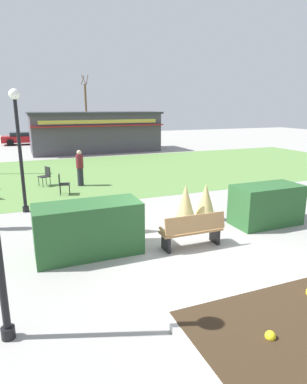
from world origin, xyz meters
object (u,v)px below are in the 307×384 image
(food_kiosk, at_px, (95,132))
(cafe_chair_west, at_px, (46,175))
(person_strolling, at_px, (80,168))
(parked_car_center_slot, at_px, (81,136))
(trash_bin, at_px, (254,211))
(cafe_chair_center, at_px, (62,182))
(parked_car_west_slot, at_px, (24,138))
(parked_car_east_slot, at_px, (132,134))
(tree_left_bg, at_px, (86,109))
(park_bench, at_px, (192,230))
(lamppost_mid, at_px, (19,137))

(food_kiosk, relative_size, cafe_chair_west, 11.74)
(person_strolling, height_order, parked_car_center_slot, person_strolling)
(trash_bin, bearing_deg, cafe_chair_center, 130.83)
(cafe_chair_west, xyz_separation_m, cafe_chair_center, (0.50, -1.98, 0.00))
(cafe_chair_west, height_order, person_strolling, person_strolling)
(parked_car_west_slot, height_order, parked_car_east_slot, same)
(cafe_chair_center, height_order, person_strolling, person_strolling)
(parked_car_west_slot, height_order, tree_left_bg, tree_left_bg)
(park_bench, bearing_deg, trash_bin, 18.43)
(person_strolling, relative_size, parked_car_east_slot, 0.40)
(lamppost_mid, height_order, parked_car_east_slot, lamppost_mid)
(parked_car_center_slot, relative_size, parked_car_east_slot, 1.00)
(park_bench, relative_size, cafe_chair_west, 1.92)
(park_bench, bearing_deg, person_strolling, 100.01)
(trash_bin, relative_size, cafe_chair_west, 0.91)
(parked_car_west_slot, bearing_deg, tree_left_bg, 45.14)
(cafe_chair_west, xyz_separation_m, parked_car_center_slot, (5.12, 19.03, 0.12))
(lamppost_mid, distance_m, parked_car_center_slot, 23.84)
(food_kiosk, distance_m, parked_car_center_slot, 7.74)
(parked_car_west_slot, xyz_separation_m, parked_car_east_slot, (11.18, 0.00, 0.00))
(food_kiosk, bearing_deg, cafe_chair_center, -108.40)
(parked_car_west_slot, bearing_deg, cafe_chair_west, -88.69)
(person_strolling, bearing_deg, lamppost_mid, 92.27)
(food_kiosk, relative_size, tree_left_bg, 1.42)
(food_kiosk, bearing_deg, parked_car_west_slot, 125.00)
(park_bench, height_order, tree_left_bg, tree_left_bg)
(parked_car_west_slot, relative_size, parked_car_east_slot, 1.00)
(cafe_chair_west, relative_size, person_strolling, 0.53)
(park_bench, distance_m, parked_car_center_slot, 28.00)
(lamppost_mid, distance_m, trash_bin, 8.16)
(cafe_chair_center, relative_size, parked_car_west_slot, 0.21)
(park_bench, height_order, parked_car_center_slot, parked_car_center_slot)
(trash_bin, bearing_deg, tree_left_bg, 87.40)
(lamppost_mid, height_order, person_strolling, lamppost_mid)
(park_bench, bearing_deg, parked_car_west_slot, 96.95)
(trash_bin, bearing_deg, food_kiosk, 92.20)
(lamppost_mid, xyz_separation_m, cafe_chair_west, (1.03, 3.92, -2.12))
(trash_bin, xyz_separation_m, cafe_chair_west, (-5.68, 7.98, 0.12))
(parked_car_east_slot, bearing_deg, cafe_chair_west, -119.44)
(parked_car_east_slot, bearing_deg, trash_bin, -100.61)
(cafe_chair_west, distance_m, parked_car_west_slot, 19.04)
(park_bench, bearing_deg, lamppost_mid, 128.85)
(person_strolling, distance_m, parked_car_east_slot, 21.72)
(park_bench, bearing_deg, parked_car_east_slot, 74.44)
(cafe_chair_west, bearing_deg, trash_bin, -54.53)
(food_kiosk, xyz_separation_m, cafe_chair_center, (-4.44, -13.34, -1.09))
(trash_bin, bearing_deg, park_bench, -161.57)
(person_strolling, height_order, tree_left_bg, tree_left_bg)
(tree_left_bg, bearing_deg, cafe_chair_center, -103.22)
(trash_bin, height_order, parked_car_east_slot, parked_car_east_slot)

